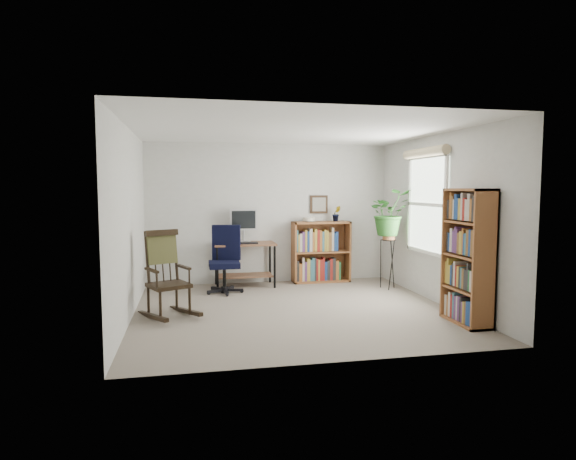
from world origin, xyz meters
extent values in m
cube|color=gray|center=(0.00, 0.00, 0.00)|extent=(4.20, 4.00, 0.00)
cube|color=white|center=(0.00, 0.00, 2.40)|extent=(4.20, 4.00, 0.00)
cube|color=silver|center=(0.00, 2.00, 1.20)|extent=(4.20, 0.00, 2.40)
cube|color=silver|center=(0.00, -2.00, 1.20)|extent=(4.20, 0.00, 2.40)
cube|color=silver|center=(-2.10, 0.00, 1.20)|extent=(0.00, 4.00, 2.40)
cube|color=silver|center=(2.10, 0.00, 1.20)|extent=(0.00, 4.00, 2.40)
cube|color=black|center=(-0.47, 1.58, 0.74)|extent=(0.40, 0.15, 0.02)
imported|color=#265F21|center=(1.80, 1.04, 1.60)|extent=(1.69, 1.88, 1.46)
imported|color=#265F21|center=(1.16, 1.83, 1.11)|extent=(0.13, 0.24, 0.11)
camera|label=1|loc=(-1.35, -6.24, 1.65)|focal=30.00mm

